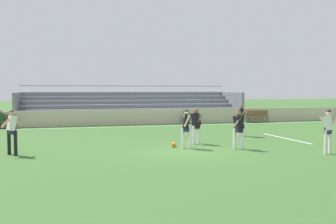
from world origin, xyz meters
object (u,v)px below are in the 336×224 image
Objects in this scene: bleacher_stand at (132,106)px; player_dark_trailing_run at (242,117)px; player_dark_on_ball at (196,123)px; player_white_challenging at (328,127)px; player_dark_pressing_high at (238,126)px; soccer_ball at (174,145)px; bench_far_left at (258,115)px; bench_near_bin at (1,120)px; player_white_deep_cover at (12,128)px; player_dark_wide_right at (186,125)px; trash_bin at (186,118)px; spectator_seated at (0,118)px.

bleacher_stand is 12.36m from player_dark_trailing_run.
player_white_challenging is at bearing -45.29° from player_dark_on_ball.
bleacher_stand reaches higher than player_dark_trailing_run.
player_dark_pressing_high is 2.86m from soccer_ball.
bench_far_left is 1.10× the size of player_dark_pressing_high.
player_dark_on_ball is (-8.54, -9.98, 0.42)m from bench_far_left.
soccer_ball is (8.43, -10.74, -0.44)m from bench_near_bin.
bench_near_bin is 19.56m from player_white_challenging.
player_dark_pressing_high is at bearing -5.82° from player_white_deep_cover.
bleacher_stand reaches higher than soccer_ball.
trash_bin is at bearing 71.86° from player_dark_wide_right.
player_dark_trailing_run is at bearing -30.62° from spectator_seated.
player_white_deep_cover is at bearing -133.57° from trash_bin.
bleacher_stand is 13.92m from player_dark_on_ball.
bench_near_bin is 15.22m from player_dark_trailing_run.
spectator_seated is (-18.24, -0.12, 0.16)m from bench_far_left.
player_dark_on_ball is (9.70, -9.86, 0.26)m from spectator_seated.
bleacher_stand is at bearing 107.95° from player_dark_trailing_run.
trash_bin is at bearing 179.19° from bench_far_left.
player_white_deep_cover is 6.54m from soccer_ball.
bleacher_stand is at bearing 156.45° from bench_far_left.
player_white_challenging is at bearing -85.40° from trash_bin.
player_white_challenging is (4.44, -17.92, -0.19)m from bleacher_stand.
player_dark_on_ball is at bearing 31.19° from soccer_ball.
soccer_ball is (-2.45, 1.20, -0.86)m from player_dark_pressing_high.
player_dark_on_ball is 0.95× the size of player_dark_trailing_run.
player_dark_wide_right is 5.32m from player_dark_trailing_run.
bench_near_bin is 12.54m from trash_bin.
player_dark_on_ball is (-2.84, -10.06, 0.54)m from trash_bin.
player_white_deep_cover is at bearing 165.84° from player_white_challenging.
soccer_ball is (-5.24, 3.24, -0.91)m from player_white_challenging.
player_dark_on_ball is 3.97m from player_dark_trailing_run.
player_dark_wide_right is 5.59m from player_white_challenging.
bleacher_stand is at bearing 86.89° from soccer_ball.
trash_bin is 0.50× the size of player_white_challenging.
spectator_seated is at bearing 100.20° from player_white_deep_cover.
player_dark_pressing_high is (-7.36, -11.94, 0.42)m from bench_far_left.
soccer_ball is (-0.43, 0.38, -0.86)m from player_dark_wide_right.
soccer_ball is at bearing 148.24° from player_white_challenging.
soccer_ball is at bearing -110.77° from trash_bin.
player_dark_pressing_high is 0.96× the size of player_dark_trailing_run.
bench_far_left is 1.05× the size of player_white_challenging.
player_dark_pressing_high is 0.95× the size of player_white_deep_cover.
spectator_seated is 16.07m from player_dark_pressing_high.
bleacher_stand is 10.05m from bench_near_bin.
bench_far_left is at bearing 56.40° from player_dark_trailing_run.
player_dark_wide_right reaches higher than spectator_seated.
trash_bin is at bearing 0.90° from spectator_seated.
bench_near_bin is at bearing -179.63° from trash_bin.
bench_far_left is 14.56m from player_dark_wide_right.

